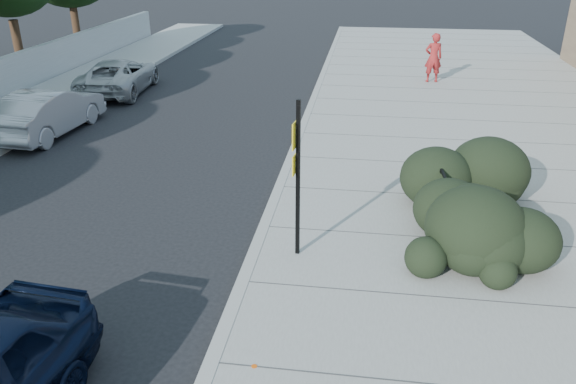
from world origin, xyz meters
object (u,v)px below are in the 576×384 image
Objects in this scene: pedestrian at (433,58)px; sign_post at (297,171)px; bike_rack at (442,194)px; wagon_silver at (48,112)px; suv_silver at (119,76)px.

sign_post is at bearing 65.16° from pedestrian.
bike_rack is 11.92m from wagon_silver.
sign_post reaches higher than suv_silver.
suv_silver is 12.27m from pedestrian.
sign_post reaches higher than bike_rack.
suv_silver is at bearing 134.92° from bike_rack.
bike_rack is at bearing 75.38° from pedestrian.
suv_silver is (-8.28, 11.32, -1.13)m from sign_post.
pedestrian is at bearing -142.68° from wagon_silver.
sign_post reaches higher than pedestrian.
suv_silver is (0.00, 5.10, -0.05)m from wagon_silver.
wagon_silver is 0.91× the size of suv_silver.
sign_post is 0.69× the size of wagon_silver.
wagon_silver reaches higher than suv_silver.
wagon_silver is at bearing 150.70° from sign_post.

